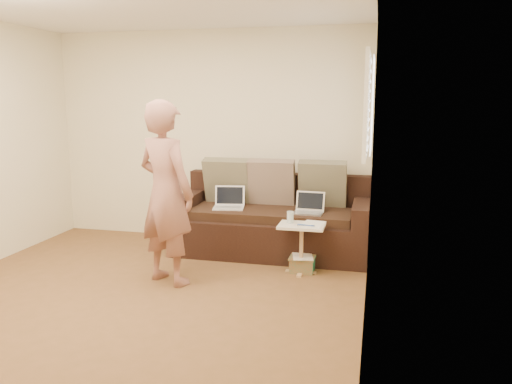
% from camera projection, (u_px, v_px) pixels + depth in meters
% --- Properties ---
extents(floor, '(4.50, 4.50, 0.00)m').
position_uv_depth(floor, '(131.00, 304.00, 4.49)').
color(floor, brown).
rests_on(floor, ground).
extents(wall_back, '(4.00, 0.00, 4.00)m').
position_uv_depth(wall_back, '(210.00, 137.00, 6.41)').
color(wall_back, beige).
rests_on(wall_back, ground).
extents(wall_right, '(0.00, 4.50, 4.50)m').
position_uv_depth(wall_right, '(370.00, 163.00, 3.81)').
color(wall_right, beige).
rests_on(wall_right, ground).
extents(window_blinds, '(0.12, 0.88, 1.08)m').
position_uv_depth(window_blinds, '(369.00, 106.00, 5.18)').
color(window_blinds, white).
rests_on(window_blinds, wall_right).
extents(sofa, '(2.20, 0.95, 0.85)m').
position_uv_depth(sofa, '(272.00, 217.00, 5.91)').
color(sofa, black).
rests_on(sofa, ground).
extents(pillow_left, '(0.55, 0.29, 0.57)m').
position_uv_depth(pillow_left, '(227.00, 181.00, 6.19)').
color(pillow_left, '#615A47').
rests_on(pillow_left, sofa).
extents(pillow_mid, '(0.55, 0.27, 0.57)m').
position_uv_depth(pillow_mid, '(272.00, 182.00, 6.07)').
color(pillow_mid, '#775E55').
rests_on(pillow_mid, sofa).
extents(pillow_right, '(0.55, 0.28, 0.57)m').
position_uv_depth(pillow_right, '(322.00, 184.00, 5.95)').
color(pillow_right, '#615A47').
rests_on(pillow_right, sofa).
extents(laptop_silver, '(0.34, 0.26, 0.22)m').
position_uv_depth(laptop_silver, '(308.00, 214.00, 5.65)').
color(laptop_silver, '#B7BABC').
rests_on(laptop_silver, sofa).
extents(laptop_white, '(0.39, 0.31, 0.25)m').
position_uv_depth(laptop_white, '(228.00, 209.00, 5.91)').
color(laptop_white, white).
rests_on(laptop_white, sofa).
extents(person, '(0.77, 0.66, 1.77)m').
position_uv_depth(person, '(166.00, 193.00, 4.88)').
color(person, '#9B5456').
rests_on(person, ground).
extents(side_table, '(0.47, 0.33, 0.51)m').
position_uv_depth(side_table, '(301.00, 249.00, 5.25)').
color(side_table, silver).
rests_on(side_table, ground).
extents(drinking_glass, '(0.07, 0.07, 0.12)m').
position_uv_depth(drinking_glass, '(290.00, 217.00, 5.26)').
color(drinking_glass, silver).
rests_on(drinking_glass, side_table).
extents(scissors, '(0.20, 0.14, 0.02)m').
position_uv_depth(scissors, '(306.00, 225.00, 5.13)').
color(scissors, silver).
rests_on(scissors, side_table).
extents(paper_on_table, '(0.25, 0.33, 0.00)m').
position_uv_depth(paper_on_table, '(313.00, 224.00, 5.22)').
color(paper_on_table, white).
rests_on(paper_on_table, side_table).
extents(striped_box, '(0.26, 0.26, 0.16)m').
position_uv_depth(striped_box, '(302.00, 263.00, 5.32)').
color(striped_box, '#BF4B1C').
rests_on(striped_box, ground).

